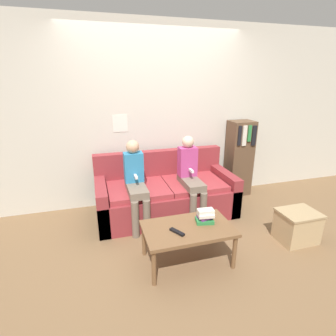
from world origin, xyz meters
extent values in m
plane|color=brown|center=(0.00, 0.00, 0.00)|extent=(10.00, 10.00, 0.00)
cube|color=beige|center=(0.00, 1.07, 1.30)|extent=(8.00, 0.06, 2.60)
cube|color=white|center=(-0.52, 1.04, 1.23)|extent=(0.21, 0.00, 0.24)
cube|color=maroon|center=(0.00, 0.51, 0.20)|extent=(1.89, 0.86, 0.40)
cube|color=maroon|center=(0.00, 0.87, 0.62)|extent=(1.89, 0.14, 0.44)
cube|color=maroon|center=(-0.88, 0.51, 0.28)|extent=(0.14, 0.86, 0.56)
cube|color=maroon|center=(0.88, 0.51, 0.28)|extent=(0.14, 0.86, 0.56)
cube|color=#A1343A|center=(-0.40, 0.48, 0.44)|extent=(0.79, 0.70, 0.07)
cube|color=#A1343A|center=(0.40, 0.48, 0.44)|extent=(0.79, 0.70, 0.07)
cube|color=brown|center=(-0.07, -0.54, 0.39)|extent=(0.91, 0.54, 0.04)
cylinder|color=brown|center=(-0.48, -0.77, 0.19)|extent=(0.04, 0.04, 0.37)
cylinder|color=brown|center=(0.35, -0.77, 0.19)|extent=(0.04, 0.04, 0.37)
cylinder|color=brown|center=(-0.48, -0.31, 0.19)|extent=(0.04, 0.04, 0.37)
cylinder|color=brown|center=(0.35, -0.31, 0.19)|extent=(0.04, 0.04, 0.37)
cylinder|color=#756656|center=(-0.51, 0.05, 0.24)|extent=(0.09, 0.09, 0.47)
cylinder|color=#756656|center=(-0.37, 0.05, 0.24)|extent=(0.09, 0.09, 0.47)
cube|color=#756656|center=(-0.44, 0.33, 0.52)|extent=(0.23, 0.53, 0.09)
cube|color=teal|center=(-0.44, 0.48, 0.75)|extent=(0.24, 0.16, 0.38)
sphere|color=tan|center=(-0.44, 0.48, 1.02)|extent=(0.17, 0.17, 0.17)
cube|color=white|center=(-0.44, 0.33, 0.68)|extent=(0.03, 0.12, 0.03)
cylinder|color=#756656|center=(0.23, 0.05, 0.24)|extent=(0.09, 0.09, 0.47)
cylinder|color=#756656|center=(0.37, 0.05, 0.24)|extent=(0.09, 0.09, 0.47)
cube|color=#756656|center=(0.30, 0.33, 0.52)|extent=(0.23, 0.53, 0.09)
cube|color=#B73D7F|center=(0.30, 0.48, 0.76)|extent=(0.24, 0.16, 0.40)
sphere|color=beige|center=(0.30, 0.48, 1.04)|extent=(0.16, 0.16, 0.16)
cube|color=white|center=(0.30, 0.33, 0.68)|extent=(0.03, 0.12, 0.03)
cube|color=black|center=(-0.21, -0.61, 0.42)|extent=(0.12, 0.17, 0.02)
cube|color=#2D8442|center=(0.13, -0.50, 0.43)|extent=(0.20, 0.17, 0.04)
cube|color=#7A3389|center=(0.14, -0.49, 0.46)|extent=(0.15, 0.13, 0.04)
cube|color=silver|center=(0.14, -0.50, 0.50)|extent=(0.18, 0.15, 0.03)
cube|color=silver|center=(0.14, -0.50, 0.53)|extent=(0.17, 0.11, 0.04)
cube|color=brown|center=(1.33, 0.87, 0.60)|extent=(0.37, 0.30, 1.21)
cube|color=black|center=(1.21, 0.71, 1.02)|extent=(0.05, 0.02, 0.30)
cube|color=silver|center=(1.29, 0.71, 1.01)|extent=(0.07, 0.02, 0.31)
cube|color=#2D8442|center=(1.37, 0.71, 1.04)|extent=(0.05, 0.02, 0.25)
cube|color=black|center=(1.46, 0.71, 1.00)|extent=(0.07, 0.02, 0.31)
cube|color=tan|center=(1.30, -0.55, 0.18)|extent=(0.42, 0.34, 0.35)
cube|color=tan|center=(1.30, -0.55, 0.36)|extent=(0.44, 0.36, 0.02)
camera|label=1|loc=(-0.91, -2.70, 1.84)|focal=28.00mm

